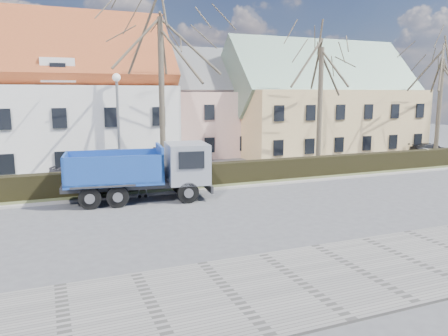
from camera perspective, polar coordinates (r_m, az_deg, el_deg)
name	(u,v)px	position (r m, az deg, el deg)	size (l,w,h in m)	color
ground	(246,209)	(21.83, 2.90, -5.31)	(120.00, 120.00, 0.00)	#4B4B4E
sidewalk_near	(359,271)	(14.97, 17.21, -12.72)	(80.00, 5.00, 0.08)	gray
curb_far	(213,189)	(25.93, -1.43, -2.76)	(80.00, 0.30, 0.12)	#A39D94
grass_strip	(204,184)	(27.41, -2.62, -2.12)	(80.00, 3.00, 0.10)	#505831
hedge	(205,175)	(27.10, -2.49, -0.96)	(60.00, 0.90, 1.30)	black
building_pink	(194,112)	(41.22, -3.90, 7.35)	(10.80, 8.80, 8.00)	#D7A698
building_yellow	(321,108)	(43.92, 12.55, 7.61)	(18.80, 10.80, 8.50)	#DDB879
tree_1	(161,83)	(28.46, -8.18, 10.94)	(9.20, 9.20, 12.65)	#4F4537
tree_2	(320,96)	(33.49, 12.46, 9.19)	(8.00, 8.00, 11.00)	#4F4537
tree_3	(440,99)	(41.49, 26.35, 8.09)	(7.60, 7.60, 10.45)	#4F4537
dump_truck	(134,172)	(23.51, -11.70, -0.52)	(7.82, 2.90, 3.13)	navy
streetlight	(119,132)	(26.47, -13.60, 4.64)	(0.54, 0.54, 6.89)	gray
cart_frame	(139,192)	(24.26, -11.09, -3.08)	(0.79, 0.45, 0.72)	silver
parked_car_a	(85,171)	(29.46, -17.75, -0.41)	(1.71, 4.26, 1.45)	#34333A
parked_car_b	(431,149)	(44.80, 25.41, 2.22)	(1.61, 3.96, 1.15)	black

